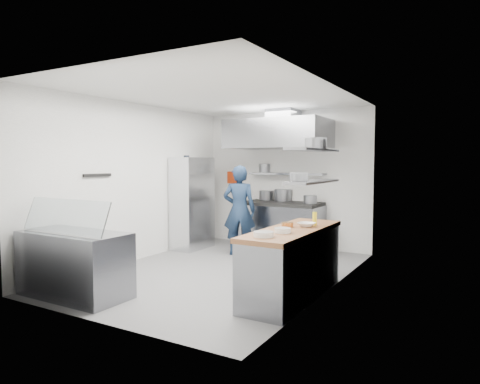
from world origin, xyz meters
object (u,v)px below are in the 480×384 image
Objects in this scene: display_case at (75,264)px; wire_rack at (192,203)px; chef at (239,210)px; gas_range at (282,227)px.

wire_rack is at bearing 99.09° from display_case.
display_case is (-0.60, -3.27, -0.43)m from chef.
wire_rack is (-1.63, -0.79, 0.48)m from gas_range.
display_case is at bearing -80.91° from wire_rack.
wire_rack reaches higher than display_case.
wire_rack reaches higher than gas_range.
chef is 0.92× the size of wire_rack.
chef is 3.35m from display_case.
chef is at bearing 79.57° from display_case.
gas_range is at bearing -142.64° from chef.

